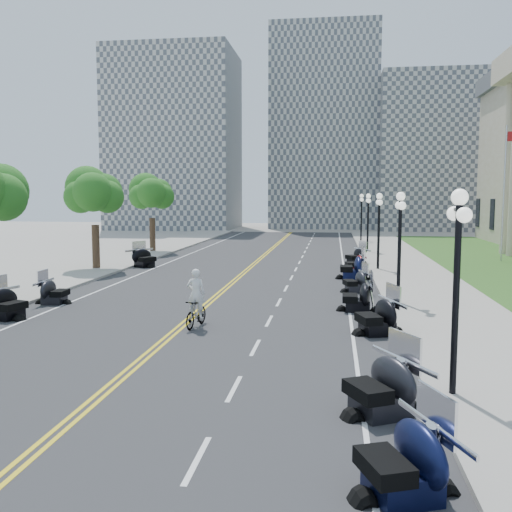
{
  "coord_description": "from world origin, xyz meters",
  "views": [
    {
      "loc": [
        5.67,
        -21.97,
        4.94
      ],
      "look_at": [
        1.94,
        5.43,
        2.0
      ],
      "focal_mm": 40.0,
      "sensor_mm": 36.0,
      "label": 1
    }
  ],
  "objects_px": {
    "flagpole": "(504,195)",
    "bicycle": "(196,313)",
    "cyclist_rider": "(196,274)",
    "motorcycle_n_3": "(381,383)"
  },
  "relations": [
    {
      "from": "motorcycle_n_3",
      "to": "cyclist_rider",
      "type": "bearing_deg",
      "value": -170.19
    },
    {
      "from": "flagpole",
      "to": "motorcycle_n_3",
      "type": "xyz_separation_m",
      "value": [
        -11.23,
        -31.28,
        -4.25
      ]
    },
    {
      "from": "motorcycle_n_3",
      "to": "cyclist_rider",
      "type": "height_order",
      "value": "cyclist_rider"
    },
    {
      "from": "motorcycle_n_3",
      "to": "cyclist_rider",
      "type": "distance_m",
      "value": 10.06
    },
    {
      "from": "bicycle",
      "to": "motorcycle_n_3",
      "type": "bearing_deg",
      "value": -41.96
    },
    {
      "from": "motorcycle_n_3",
      "to": "bicycle",
      "type": "distance_m",
      "value": 9.98
    },
    {
      "from": "cyclist_rider",
      "to": "flagpole",
      "type": "bearing_deg",
      "value": -126.59
    },
    {
      "from": "bicycle",
      "to": "cyclist_rider",
      "type": "xyz_separation_m",
      "value": [
        0.0,
        0.0,
        1.48
      ]
    },
    {
      "from": "bicycle",
      "to": "cyclist_rider",
      "type": "height_order",
      "value": "cyclist_rider"
    },
    {
      "from": "flagpole",
      "to": "bicycle",
      "type": "distance_m",
      "value": 29.53
    }
  ]
}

